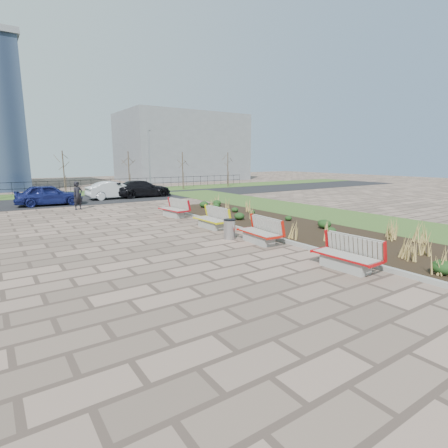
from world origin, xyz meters
TOP-DOWN VIEW (x-y plane):
  - ground at (0.00, 0.00)m, footprint 120.00×120.00m
  - planting_bed at (6.25, 5.00)m, footprint 4.50×18.00m
  - planting_curb at (3.92, 5.00)m, footprint 0.16×18.00m
  - grass_verge_near at (11.00, 5.00)m, footprint 5.00×38.00m
  - grass_verge_far at (0.00, 28.00)m, footprint 80.00×5.00m
  - road at (0.00, 22.00)m, footprint 80.00×7.00m
  - bench_a at (3.00, -1.42)m, footprint 0.97×2.13m
  - bench_b at (3.00, 2.73)m, footprint 1.03×2.15m
  - bench_c at (3.00, 6.37)m, footprint 0.93×2.11m
  - bench_d at (3.00, 10.49)m, footprint 1.16×2.20m
  - litter_bin at (2.44, 3.96)m, footprint 0.50×0.50m
  - pedestrian at (-0.95, 16.65)m, footprint 0.80×0.67m
  - car_blue at (-2.22, 20.00)m, footprint 4.62×2.21m
  - car_silver at (2.92, 21.52)m, footprint 4.47×1.74m
  - car_black at (5.41, 21.48)m, footprint 5.01×2.10m
  - tree_c at (0.00, 26.50)m, footprint 1.40×1.40m
  - tree_d at (6.00, 26.50)m, footprint 1.40×1.40m
  - tree_e at (12.00, 26.50)m, footprint 1.40×1.40m
  - tree_f at (18.00, 26.50)m, footprint 1.40×1.40m
  - lamp_east at (8.00, 26.00)m, footprint 0.24×0.60m
  - railing_fence at (0.00, 29.50)m, footprint 44.00×0.10m
  - building_grey at (20.00, 42.00)m, footprint 18.00×12.00m

SIDE VIEW (x-z plane):
  - ground at x=0.00m, z-range 0.00..0.00m
  - road at x=0.00m, z-range 0.00..0.02m
  - grass_verge_near at x=11.00m, z-range 0.00..0.04m
  - grass_verge_far at x=0.00m, z-range 0.00..0.04m
  - planting_bed at x=6.25m, z-range 0.00..0.10m
  - planting_curb at x=3.92m, z-range 0.00..0.15m
  - litter_bin at x=2.44m, z-range 0.00..0.83m
  - bench_a at x=3.00m, z-range 0.00..1.00m
  - bench_b at x=3.00m, z-range 0.00..1.00m
  - bench_c at x=3.00m, z-range 0.00..1.00m
  - bench_d at x=3.00m, z-range 0.00..1.00m
  - railing_fence at x=0.00m, z-range 0.04..1.24m
  - car_black at x=5.41m, z-range 0.02..1.47m
  - car_silver at x=2.92m, z-range 0.02..1.47m
  - car_blue at x=-2.22m, z-range 0.02..1.54m
  - pedestrian at x=-0.95m, z-range 0.00..1.88m
  - tree_c at x=0.00m, z-range 0.04..4.04m
  - tree_d at x=6.00m, z-range 0.04..4.04m
  - tree_e at x=12.00m, z-range 0.04..4.04m
  - tree_f at x=18.00m, z-range 0.04..4.04m
  - lamp_east at x=8.00m, z-range 0.04..6.04m
  - building_grey at x=20.00m, z-range 0.00..10.00m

